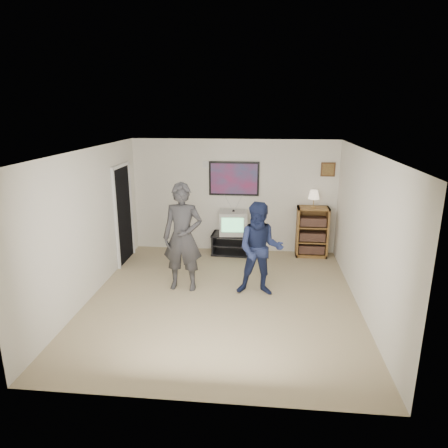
% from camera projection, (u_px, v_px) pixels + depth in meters
% --- Properties ---
extents(room_shell, '(4.51, 5.00, 2.51)m').
position_uv_depth(room_shell, '(224.00, 223.00, 6.78)').
color(room_shell, '#8B7658').
rests_on(room_shell, ground).
extents(media_stand, '(0.96, 0.57, 0.47)m').
position_uv_depth(media_stand, '(233.00, 244.00, 8.87)').
color(media_stand, black).
rests_on(media_stand, room_shell).
extents(crt_television, '(0.63, 0.55, 0.51)m').
position_uv_depth(crt_television, '(233.00, 223.00, 8.73)').
color(crt_television, '#ABACA7').
rests_on(crt_television, media_stand).
extents(bookshelf, '(0.67, 0.38, 1.10)m').
position_uv_depth(bookshelf, '(312.00, 232.00, 8.66)').
color(bookshelf, brown).
rests_on(bookshelf, room_shell).
extents(table_lamp, '(0.24, 0.24, 0.38)m').
position_uv_depth(table_lamp, '(314.00, 199.00, 8.41)').
color(table_lamp, '#F9E0BD').
rests_on(table_lamp, bookshelf).
extents(person_tall, '(0.72, 0.48, 1.92)m').
position_uv_depth(person_tall, '(183.00, 237.00, 6.96)').
color(person_tall, '#2E2D30').
rests_on(person_tall, room_shell).
extents(person_short, '(0.81, 0.64, 1.64)m').
position_uv_depth(person_short, '(260.00, 249.00, 6.78)').
color(person_short, '#182143').
rests_on(person_short, room_shell).
extents(controller_left, '(0.04, 0.12, 0.03)m').
position_uv_depth(controller_left, '(182.00, 216.00, 7.06)').
color(controller_left, white).
rests_on(controller_left, person_tall).
extents(controller_right, '(0.04, 0.13, 0.04)m').
position_uv_depth(controller_right, '(257.00, 230.00, 6.95)').
color(controller_right, white).
rests_on(controller_right, person_short).
extents(poster, '(1.10, 0.03, 0.75)m').
position_uv_depth(poster, '(234.00, 179.00, 8.71)').
color(poster, black).
rests_on(poster, room_shell).
extents(air_vent, '(0.28, 0.02, 0.14)m').
position_uv_depth(air_vent, '(209.00, 165.00, 8.68)').
color(air_vent, white).
rests_on(air_vent, room_shell).
extents(small_picture, '(0.30, 0.03, 0.30)m').
position_uv_depth(small_picture, '(328.00, 169.00, 8.46)').
color(small_picture, '#462F16').
rests_on(small_picture, room_shell).
extents(doorway, '(0.03, 0.85, 2.00)m').
position_uv_depth(doorway, '(123.00, 215.00, 8.27)').
color(doorway, black).
rests_on(doorway, room_shell).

